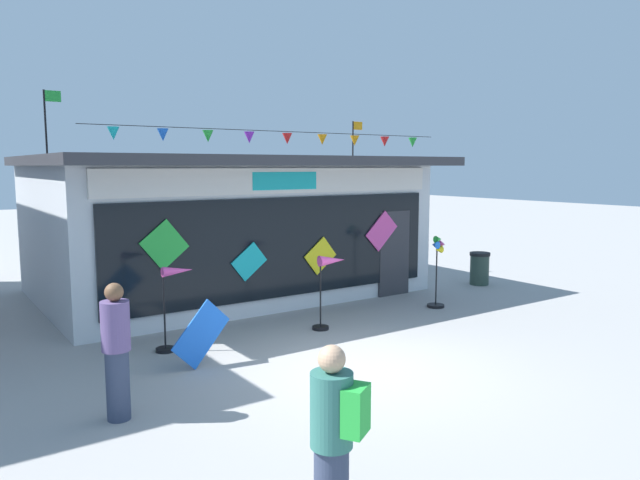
# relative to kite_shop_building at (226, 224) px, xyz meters

# --- Properties ---
(ground_plane) EXTENTS (80.00, 80.00, 0.00)m
(ground_plane) POSITION_rel_kite_shop_building_xyz_m (-0.92, -6.32, -1.65)
(ground_plane) COLOR #9E9B99
(kite_shop_building) EXTENTS (8.78, 6.42, 4.58)m
(kite_shop_building) POSITION_rel_kite_shop_building_xyz_m (0.00, 0.00, 0.00)
(kite_shop_building) COLOR silver
(kite_shop_building) RESTS_ON ground_plane
(wind_spinner_far_left) EXTENTS (0.67, 0.32, 1.42)m
(wind_spinner_far_left) POSITION_rel_kite_shop_building_xyz_m (-2.84, -3.86, -0.71)
(wind_spinner_far_left) COLOR black
(wind_spinner_far_left) RESTS_ON ground_plane
(wind_spinner_left) EXTENTS (0.70, 0.32, 1.39)m
(wind_spinner_left) POSITION_rel_kite_shop_building_xyz_m (0.07, -4.22, -0.62)
(wind_spinner_left) COLOR black
(wind_spinner_left) RESTS_ON ground_plane
(wind_spinner_center_left) EXTENTS (0.38, 0.37, 1.57)m
(wind_spinner_center_left) POSITION_rel_kite_shop_building_xyz_m (2.94, -4.21, -0.72)
(wind_spinner_center_left) COLOR black
(wind_spinner_center_left) RESTS_ON ground_plane
(person_near_camera) EXTENTS (0.43, 0.48, 1.68)m
(person_near_camera) POSITION_rel_kite_shop_building_xyz_m (-3.73, -9.59, -0.76)
(person_near_camera) COLOR #333D56
(person_near_camera) RESTS_ON ground_plane
(person_mid_plaza) EXTENTS (0.34, 0.34, 1.68)m
(person_mid_plaza) POSITION_rel_kite_shop_building_xyz_m (-4.42, -6.11, -0.79)
(person_mid_plaza) COLOR #333D56
(person_mid_plaza) RESTS_ON ground_plane
(trash_bin) EXTENTS (0.52, 0.52, 0.84)m
(trash_bin) POSITION_rel_kite_shop_building_xyz_m (5.68, -3.05, -1.23)
(trash_bin) COLOR #2D4238
(trash_bin) RESTS_ON ground_plane
(display_kite_on_ground) EXTENTS (1.02, 0.18, 1.02)m
(display_kite_on_ground) POSITION_rel_kite_shop_building_xyz_m (-2.82, -4.91, -1.14)
(display_kite_on_ground) COLOR blue
(display_kite_on_ground) RESTS_ON ground_plane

